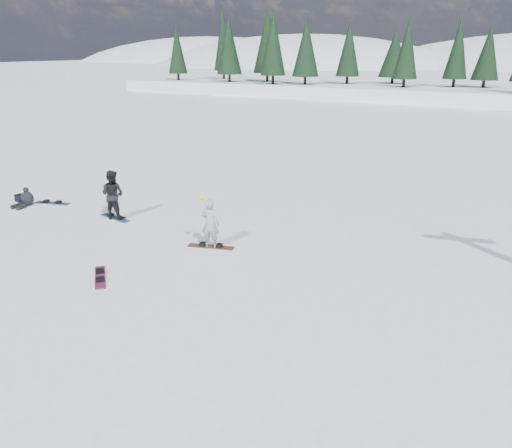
{
  "coord_description": "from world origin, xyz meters",
  "views": [
    {
      "loc": [
        9.77,
        -10.56,
        5.97
      ],
      "look_at": [
        3.09,
        1.53,
        1.1
      ],
      "focal_mm": 35.0,
      "sensor_mm": 36.0,
      "label": 1
    }
  ],
  "objects_px": {
    "snowboarder_woman": "(210,223)",
    "gear_bag": "(21,198)",
    "snowboarder_man": "(113,195)",
    "seated_rider": "(26,199)",
    "snowboard_loose_b": "(100,277)",
    "snowboard_loose_c": "(53,203)"
  },
  "relations": [
    {
      "from": "snowboarder_woman",
      "to": "gear_bag",
      "type": "distance_m",
      "value": 9.67
    },
    {
      "from": "snowboarder_woman",
      "to": "seated_rider",
      "type": "xyz_separation_m",
      "value": [
        -8.94,
        0.12,
        -0.52
      ]
    },
    {
      "from": "snowboarder_man",
      "to": "snowboard_loose_c",
      "type": "xyz_separation_m",
      "value": [
        -3.58,
        0.17,
        -0.9
      ]
    },
    {
      "from": "snowboarder_man",
      "to": "seated_rider",
      "type": "height_order",
      "value": "snowboarder_man"
    },
    {
      "from": "snowboarder_woman",
      "to": "snowboarder_man",
      "type": "relative_size",
      "value": 0.95
    },
    {
      "from": "snowboarder_woman",
      "to": "seated_rider",
      "type": "distance_m",
      "value": 8.96
    },
    {
      "from": "gear_bag",
      "to": "snowboard_loose_b",
      "type": "xyz_separation_m",
      "value": [
        8.22,
        -3.72,
        -0.14
      ]
    },
    {
      "from": "seated_rider",
      "to": "snowboard_loose_b",
      "type": "height_order",
      "value": "seated_rider"
    },
    {
      "from": "snowboarder_man",
      "to": "seated_rider",
      "type": "relative_size",
      "value": 1.96
    },
    {
      "from": "gear_bag",
      "to": "seated_rider",
      "type": "bearing_deg",
      "value": -19.57
    },
    {
      "from": "seated_rider",
      "to": "snowboard_loose_c",
      "type": "xyz_separation_m",
      "value": [
        0.64,
        0.7,
        -0.28
      ]
    },
    {
      "from": "snowboard_loose_b",
      "to": "gear_bag",
      "type": "bearing_deg",
      "value": -160.21
    },
    {
      "from": "snowboarder_woman",
      "to": "gear_bag",
      "type": "bearing_deg",
      "value": -16.29
    },
    {
      "from": "seated_rider",
      "to": "snowboard_loose_b",
      "type": "bearing_deg",
      "value": -33.4
    },
    {
      "from": "seated_rider",
      "to": "gear_bag",
      "type": "bearing_deg",
      "value": 151.8
    },
    {
      "from": "snowboarder_man",
      "to": "seated_rider",
      "type": "distance_m",
      "value": 4.3
    },
    {
      "from": "snowboarder_man",
      "to": "gear_bag",
      "type": "distance_m",
      "value": 4.99
    },
    {
      "from": "seated_rider",
      "to": "gear_bag",
      "type": "relative_size",
      "value": 2.08
    },
    {
      "from": "snowboarder_man",
      "to": "gear_bag",
      "type": "xyz_separation_m",
      "value": [
        -4.92,
        -0.28,
        -0.77
      ]
    },
    {
      "from": "snowboarder_man",
      "to": "snowboard_loose_b",
      "type": "distance_m",
      "value": 5.27
    },
    {
      "from": "snowboarder_man",
      "to": "gear_bag",
      "type": "relative_size",
      "value": 4.07
    },
    {
      "from": "snowboard_loose_c",
      "to": "gear_bag",
      "type": "bearing_deg",
      "value": -176.68
    }
  ]
}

